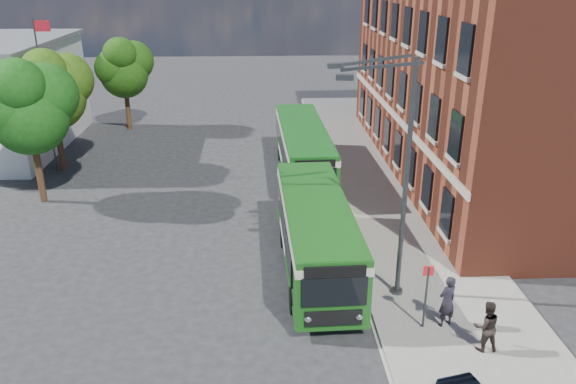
{
  "coord_description": "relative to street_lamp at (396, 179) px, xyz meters",
  "views": [
    {
      "loc": [
        0.18,
        -20.19,
        11.71
      ],
      "look_at": [
        1.3,
        3.37,
        2.2
      ],
      "focal_mm": 35.0,
      "sensor_mm": 36.0,
      "label": 1
    }
  ],
  "objects": [
    {
      "name": "ground",
      "position": [
        -4.84,
        2.0,
        -4.79
      ],
      "size": [
        120.0,
        120.0,
        0.0
      ],
      "primitive_type": "plane",
      "color": "#252527",
      "rests_on": "ground"
    },
    {
      "name": "tree_right",
      "position": [
        -14.84,
        24.39,
        -0.04
      ],
      "size": [
        4.15,
        3.95,
        7.01
      ],
      "color": "#372314",
      "rests_on": "ground"
    },
    {
      "name": "tree_left",
      "position": [
        -16.37,
        10.1,
        0.43
      ],
      "size": [
        4.56,
        4.33,
        7.7
      ],
      "color": "#372314",
      "rests_on": "ground"
    },
    {
      "name": "kerb_line",
      "position": [
        -0.89,
        10.0,
        -4.79
      ],
      "size": [
        0.12,
        48.0,
        0.01
      ],
      "primitive_type": "cube",
      "color": "beige",
      "rests_on": "ground"
    },
    {
      "name": "pedestrian_a",
      "position": [
        1.55,
        -2.12,
        -3.69
      ],
      "size": [
        0.82,
        0.71,
        1.9
      ],
      "primitive_type": "imported",
      "rotation": [
        0.0,
        0.0,
        3.58
      ],
      "color": "black",
      "rests_on": "pavement"
    },
    {
      "name": "street_lamp",
      "position": [
        0.0,
        0.0,
        0.0
      ],
      "size": [
        2.96,
        2.38,
        9.0
      ],
      "color": "#36383B",
      "rests_on": "ground"
    },
    {
      "name": "tree_mid",
      "position": [
        -16.88,
        15.01,
        0.29
      ],
      "size": [
        4.43,
        4.22,
        7.49
      ],
      "color": "#372314",
      "rests_on": "ground"
    },
    {
      "name": "bus_front",
      "position": [
        -2.55,
        2.22,
        -2.96
      ],
      "size": [
        2.86,
        10.07,
        3.02
      ],
      "color": "#195817",
      "rests_on": "ground"
    },
    {
      "name": "flagpole",
      "position": [
        -17.29,
        15.0,
        0.15
      ],
      "size": [
        0.95,
        0.1,
        9.0
      ],
      "color": "#36383B",
      "rests_on": "ground"
    },
    {
      "name": "pedestrian_b",
      "position": [
        2.39,
        -3.5,
        -3.75
      ],
      "size": [
        0.87,
        0.68,
        1.77
      ],
      "primitive_type": "imported",
      "rotation": [
        0.0,
        0.0,
        3.15
      ],
      "color": "black",
      "rests_on": "pavement"
    },
    {
      "name": "bus_stop_sign",
      "position": [
        0.76,
        -2.2,
        -3.28
      ],
      "size": [
        0.35,
        0.08,
        2.52
      ],
      "color": "#36383B",
      "rests_on": "ground"
    },
    {
      "name": "bus_rear",
      "position": [
        -2.25,
        13.55,
        -2.96
      ],
      "size": [
        2.93,
        11.76,
        3.02
      ],
      "color": "#165B19",
      "rests_on": "ground"
    },
    {
      "name": "pavement",
      "position": [
        2.16,
        10.0,
        -4.72
      ],
      "size": [
        6.0,
        48.0,
        0.15
      ],
      "primitive_type": "cube",
      "color": "gray",
      "rests_on": "ground"
    },
    {
      "name": "brick_office",
      "position": [
        9.16,
        14.0,
        2.18
      ],
      "size": [
        12.1,
        26.0,
        14.2
      ],
      "color": "maroon",
      "rests_on": "ground"
    }
  ]
}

